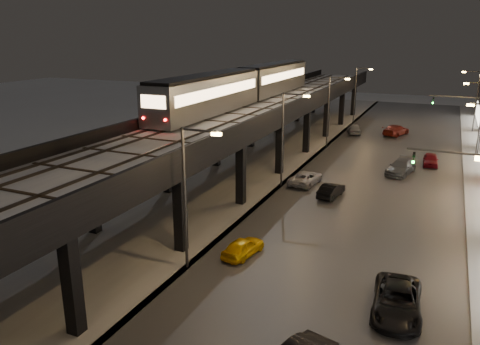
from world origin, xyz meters
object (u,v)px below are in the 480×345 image
(car_far_white, at_px, (354,129))
(car_onc_white, at_px, (401,168))
(car_taxi, at_px, (243,248))
(car_mid_silver, at_px, (306,178))
(car_onc_dark, at_px, (397,302))
(subway_train, at_px, (246,85))
(car_onc_red, at_px, (431,160))
(car_mid_dark, at_px, (396,130))
(car_near_white, at_px, (331,191))

(car_far_white, bearing_deg, car_onc_white, 99.27)
(car_taxi, bearing_deg, car_mid_silver, -77.98)
(car_onc_dark, bearing_deg, car_taxi, 159.70)
(subway_train, relative_size, car_onc_red, 9.84)
(subway_train, relative_size, car_mid_dark, 7.31)
(car_mid_dark, bearing_deg, car_taxi, 103.20)
(car_onc_dark, bearing_deg, car_onc_red, 85.27)
(car_near_white, relative_size, car_mid_dark, 0.73)
(car_taxi, distance_m, car_near_white, 14.04)
(car_mid_dark, xyz_separation_m, car_far_white, (-5.75, -1.24, -0.02))
(car_near_white, bearing_deg, car_onc_white, -108.00)
(car_near_white, height_order, car_onc_red, car_onc_red)
(car_mid_dark, bearing_deg, car_onc_dark, 115.80)
(car_taxi, bearing_deg, car_far_white, -78.70)
(subway_train, distance_m, car_taxi, 27.86)
(car_mid_dark, bearing_deg, car_mid_silver, 98.35)
(car_near_white, distance_m, car_mid_dark, 30.22)
(car_far_white, height_order, car_onc_red, car_far_white)
(car_onc_red, bearing_deg, car_mid_silver, -134.49)
(car_taxi, height_order, car_onc_white, car_onc_white)
(car_onc_red, bearing_deg, car_far_white, 125.50)
(car_far_white, distance_m, car_onc_red, 17.88)
(car_near_white, distance_m, car_onc_red, 16.75)
(car_mid_silver, height_order, car_mid_dark, car_mid_dark)
(car_near_white, relative_size, car_far_white, 0.88)
(car_mid_dark, distance_m, car_onc_dark, 47.09)
(car_onc_white, bearing_deg, car_far_white, 125.96)
(car_onc_white, bearing_deg, car_taxi, -95.78)
(car_near_white, height_order, car_mid_dark, car_mid_dark)
(car_far_white, bearing_deg, subway_train, 47.32)
(subway_train, bearing_deg, car_mid_silver, -39.51)
(subway_train, bearing_deg, car_far_white, 62.22)
(car_mid_silver, xyz_separation_m, car_far_white, (-0.32, 26.20, 0.09))
(car_mid_silver, distance_m, car_mid_dark, 27.97)
(car_taxi, relative_size, car_onc_dark, 0.68)
(car_far_white, bearing_deg, car_onc_dark, 88.52)
(car_mid_silver, bearing_deg, car_far_white, -82.58)
(car_mid_dark, relative_size, car_far_white, 1.21)
(car_near_white, height_order, car_onc_white, car_onc_white)
(car_mid_silver, bearing_deg, car_taxi, 98.60)
(car_taxi, xyz_separation_m, car_onc_white, (7.57, 23.91, 0.13))
(car_mid_dark, xyz_separation_m, car_onc_white, (2.68, -20.02, -0.01))
(car_onc_red, bearing_deg, car_taxi, -112.64)
(car_mid_silver, xyz_separation_m, car_onc_dark, (10.56, -19.38, 0.09))
(car_taxi, xyz_separation_m, car_onc_red, (10.26, 28.70, 0.05))
(car_taxi, height_order, car_near_white, car_near_white)
(car_far_white, relative_size, car_onc_red, 1.12)
(car_taxi, xyz_separation_m, car_mid_silver, (-0.54, 16.50, 0.04))
(car_mid_silver, height_order, car_far_white, car_far_white)
(car_mid_silver, bearing_deg, car_mid_dark, -94.47)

